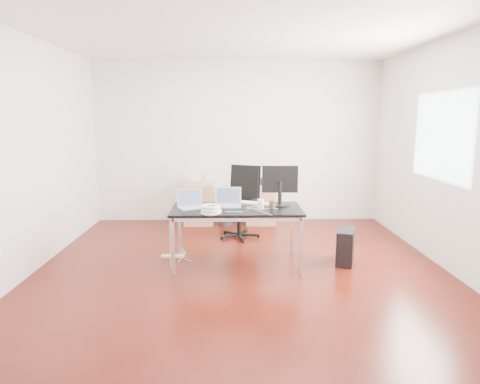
{
  "coord_description": "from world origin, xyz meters",
  "views": [
    {
      "loc": [
        -0.12,
        -5.09,
        1.84
      ],
      "look_at": [
        0.0,
        0.55,
        0.85
      ],
      "focal_mm": 32.0,
      "sensor_mm": 36.0,
      "label": 1
    }
  ],
  "objects_px": {
    "desk": "(237,212)",
    "office_chair": "(241,198)",
    "filing_cabinet_left": "(199,204)",
    "filing_cabinet_right": "(260,203)",
    "pc_tower": "(345,246)"
  },
  "relations": [
    {
      "from": "filing_cabinet_left",
      "to": "pc_tower",
      "type": "bearing_deg",
      "value": -46.4
    },
    {
      "from": "desk",
      "to": "pc_tower",
      "type": "xyz_separation_m",
      "value": [
        1.39,
        0.03,
        -0.46
      ]
    },
    {
      "from": "desk",
      "to": "filing_cabinet_left",
      "type": "bearing_deg",
      "value": 106.28
    },
    {
      "from": "desk",
      "to": "filing_cabinet_right",
      "type": "distance_m",
      "value": 2.22
    },
    {
      "from": "filing_cabinet_right",
      "to": "pc_tower",
      "type": "xyz_separation_m",
      "value": [
        0.94,
        -2.11,
        -0.13
      ]
    },
    {
      "from": "desk",
      "to": "office_chair",
      "type": "bearing_deg",
      "value": 86.11
    },
    {
      "from": "desk",
      "to": "filing_cabinet_right",
      "type": "xyz_separation_m",
      "value": [
        0.44,
        2.15,
        -0.33
      ]
    },
    {
      "from": "filing_cabinet_left",
      "to": "pc_tower",
      "type": "relative_size",
      "value": 1.56
    },
    {
      "from": "filing_cabinet_left",
      "to": "pc_tower",
      "type": "height_order",
      "value": "filing_cabinet_left"
    },
    {
      "from": "office_chair",
      "to": "filing_cabinet_right",
      "type": "bearing_deg",
      "value": 91.65
    },
    {
      "from": "pc_tower",
      "to": "office_chair",
      "type": "bearing_deg",
      "value": 154.22
    },
    {
      "from": "desk",
      "to": "filing_cabinet_right",
      "type": "height_order",
      "value": "desk"
    },
    {
      "from": "filing_cabinet_left",
      "to": "filing_cabinet_right",
      "type": "xyz_separation_m",
      "value": [
        1.07,
        0.0,
        0.0
      ]
    },
    {
      "from": "office_chair",
      "to": "filing_cabinet_left",
      "type": "height_order",
      "value": "office_chair"
    },
    {
      "from": "office_chair",
      "to": "filing_cabinet_left",
      "type": "bearing_deg",
      "value": 155.98
    }
  ]
}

